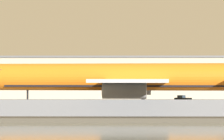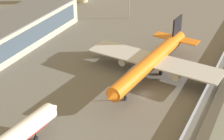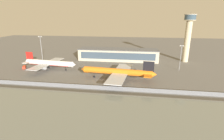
# 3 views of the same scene
# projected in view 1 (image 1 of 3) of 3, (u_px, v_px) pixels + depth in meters

# --- Properties ---
(ground_plane) EXTENTS (500.00, 500.00, 0.00)m
(ground_plane) POSITION_uv_depth(u_px,v_px,m) (57.00, 111.00, 83.95)
(ground_plane) COLOR #66635E
(shoreline_seawall) EXTENTS (320.00, 3.00, 0.50)m
(shoreline_seawall) POSITION_uv_depth(u_px,v_px,m) (37.00, 119.00, 63.46)
(shoreline_seawall) COLOR #474238
(shoreline_seawall) RESTS_ON ground
(perimeter_fence) EXTENTS (280.00, 0.10, 2.45)m
(perimeter_fence) POSITION_uv_depth(u_px,v_px,m) (42.00, 109.00, 67.97)
(perimeter_fence) COLOR slate
(perimeter_fence) RESTS_ON ground
(cargo_jet_orange) EXTENTS (51.11, 44.60, 13.65)m
(cargo_jet_orange) POSITION_uv_depth(u_px,v_px,m) (129.00, 78.00, 85.97)
(cargo_jet_orange) COLOR orange
(cargo_jet_orange) RESTS_ON ground
(baggage_tug) EXTENTS (3.41, 3.37, 1.80)m
(baggage_tug) POSITION_uv_depth(u_px,v_px,m) (183.00, 100.00, 105.46)
(baggage_tug) COLOR #1E2328
(baggage_tug) RESTS_ON ground
(terminal_building) EXTENTS (74.68, 17.50, 10.82)m
(terminal_building) POSITION_uv_depth(u_px,v_px,m) (101.00, 77.00, 139.81)
(terminal_building) COLOR #BCB299
(terminal_building) RESTS_ON ground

